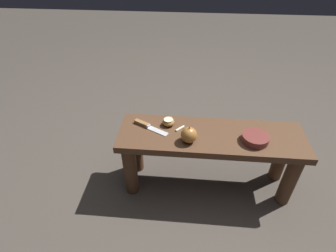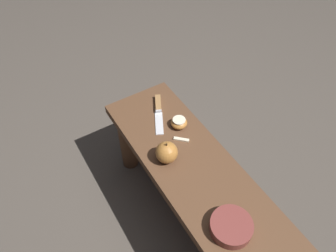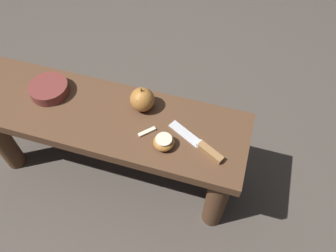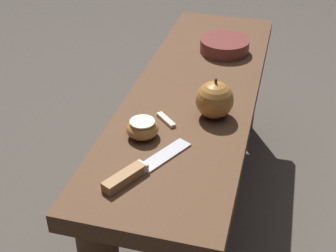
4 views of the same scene
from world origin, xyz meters
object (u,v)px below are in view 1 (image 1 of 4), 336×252
Objects in this scene: apple_cut at (168,122)px; bowl at (255,138)px; apple_whole at (189,135)px; wooden_bench at (210,148)px; knife at (146,125)px.

bowl is at bearing -12.11° from apple_cut.
bowl is (0.35, 0.03, -0.02)m from apple_whole.
apple_whole reaches higher than wooden_bench.
apple_cut is 0.48m from bowl.
wooden_bench is 4.95× the size of knife.
apple_whole reaches higher than knife.
wooden_bench is 14.87× the size of apple_cut.
knife is 0.27m from apple_whole.
knife is 3.00× the size of apple_cut.
wooden_bench is at bearing 170.73° from bowl.
bowl reaches higher than wooden_bench.
apple_whole is 1.40× the size of apple_cut.
apple_cut is (-0.12, 0.13, -0.02)m from apple_whole.
knife is (-0.37, 0.04, 0.11)m from wooden_bench.
bowl reaches higher than knife.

